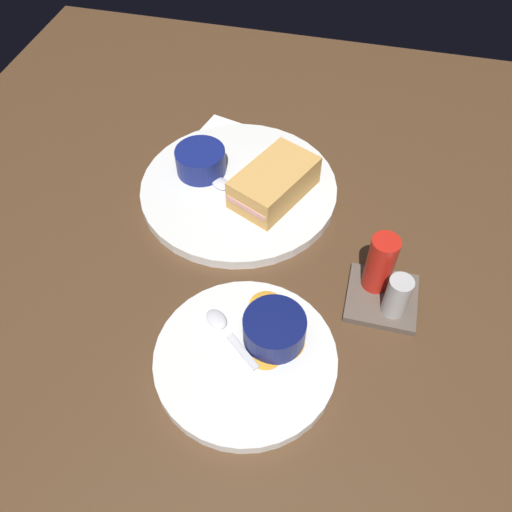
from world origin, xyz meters
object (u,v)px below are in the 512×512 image
at_px(condiment_caddy, 384,282).
at_px(ramekin_dark_sauce, 201,160).
at_px(spoon_by_gravy_ramekin, 223,327).
at_px(sandwich_half_near, 274,183).
at_px(spoon_by_dark_ramekin, 226,188).
at_px(ramekin_light_gravy, 274,329).
at_px(plate_chips_companion, 245,359).
at_px(plate_sandwich_main, 239,189).

bearing_deg(condiment_caddy, ramekin_dark_sauce, -118.99).
distance_m(ramekin_dark_sauce, spoon_by_gravy_ramekin, 0.29).
xyz_separation_m(sandwich_half_near, condiment_caddy, (0.14, 0.17, -0.01)).
relative_size(spoon_by_dark_ramekin, condiment_caddy, 0.95).
bearing_deg(ramekin_dark_sauce, spoon_by_gravy_ramekin, 22.46).
xyz_separation_m(ramekin_dark_sauce, spoon_by_gravy_ramekin, (0.27, 0.11, -0.02)).
bearing_deg(sandwich_half_near, ramekin_light_gravy, 12.50).
height_order(spoon_by_gravy_ramekin, condiment_caddy, condiment_caddy).
height_order(plate_chips_companion, ramekin_light_gravy, ramekin_light_gravy).
xyz_separation_m(plate_sandwich_main, ramekin_dark_sauce, (-0.02, -0.06, 0.03)).
xyz_separation_m(sandwich_half_near, plate_chips_companion, (0.27, 0.03, -0.03)).
bearing_deg(ramekin_dark_sauce, plate_sandwich_main, 74.09).
relative_size(sandwich_half_near, spoon_by_dark_ramekin, 1.66).
distance_m(plate_sandwich_main, ramekin_light_gravy, 0.27).
bearing_deg(plate_sandwich_main, spoon_by_dark_ramekin, -47.28).
relative_size(spoon_by_gravy_ramekin, condiment_caddy, 0.90).
xyz_separation_m(spoon_by_dark_ramekin, plate_chips_companion, (0.26, 0.10, -0.01)).
xyz_separation_m(spoon_by_dark_ramekin, condiment_caddy, (0.13, 0.24, 0.01)).
distance_m(plate_chips_companion, condiment_caddy, 0.20).
bearing_deg(spoon_by_dark_ramekin, condiment_caddy, 62.07).
relative_size(sandwich_half_near, spoon_by_gravy_ramekin, 1.75).
xyz_separation_m(ramekin_dark_sauce, ramekin_light_gravy, (0.26, 0.17, -0.00)).
xyz_separation_m(plate_sandwich_main, sandwich_half_near, (0.01, 0.06, 0.03)).
height_order(sandwich_half_near, spoon_by_gravy_ramekin, sandwich_half_near).
bearing_deg(sandwich_half_near, spoon_by_dark_ramekin, -83.88).
bearing_deg(sandwich_half_near, plate_chips_companion, 5.38).
bearing_deg(spoon_by_gravy_ramekin, sandwich_half_near, 177.41).
bearing_deg(ramekin_light_gravy, ramekin_dark_sauce, -146.60).
relative_size(ramekin_light_gravy, spoon_by_gravy_ramekin, 0.88).
distance_m(plate_sandwich_main, sandwich_half_near, 0.07).
bearing_deg(sandwich_half_near, spoon_by_gravy_ramekin, -2.59).
relative_size(plate_sandwich_main, ramekin_dark_sauce, 3.90).
height_order(ramekin_dark_sauce, spoon_by_dark_ramekin, ramekin_dark_sauce).
distance_m(spoon_by_dark_ramekin, ramekin_light_gravy, 0.26).
distance_m(spoon_by_dark_ramekin, condiment_caddy, 0.28).
bearing_deg(ramekin_light_gravy, plate_sandwich_main, -155.99).
xyz_separation_m(sandwich_half_near, spoon_by_gravy_ramekin, (0.24, -0.01, -0.02)).
height_order(plate_chips_companion, spoon_by_gravy_ramekin, spoon_by_gravy_ramekin).
bearing_deg(plate_sandwich_main, ramekin_light_gravy, 24.01).
xyz_separation_m(sandwich_half_near, ramekin_light_gravy, (0.24, 0.05, -0.00)).
distance_m(sandwich_half_near, plate_chips_companion, 0.27).
bearing_deg(ramekin_dark_sauce, ramekin_light_gravy, 33.40).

